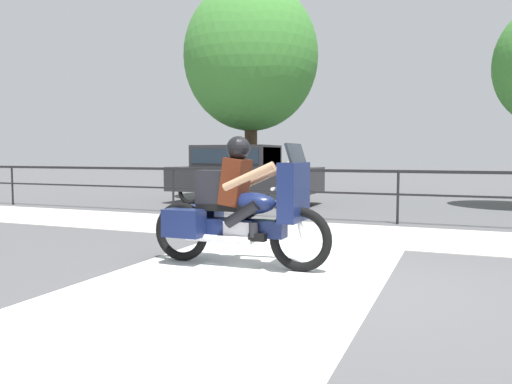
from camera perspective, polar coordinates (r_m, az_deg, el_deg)
ground_plane at (r=5.33m, az=9.66°, el=-10.49°), size 120.00×120.00×0.00m
sidewalk_band at (r=8.61m, az=14.64°, el=-4.89°), size 44.00×2.40×0.01m
crosswalk_band at (r=5.47m, az=-2.06°, el=-9.99°), size 2.99×6.00×0.01m
fence_railing at (r=10.12m, az=15.94°, el=1.17°), size 36.00×0.05×1.06m
motorcycle at (r=6.03m, az=-1.97°, el=-1.88°), size 2.33×0.76×1.58m
parked_car at (r=13.87m, az=-1.69°, el=2.47°), size 4.13×1.74×1.63m
tree_behind_car at (r=15.43m, az=-0.59°, el=15.13°), size 4.00×4.00×6.49m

